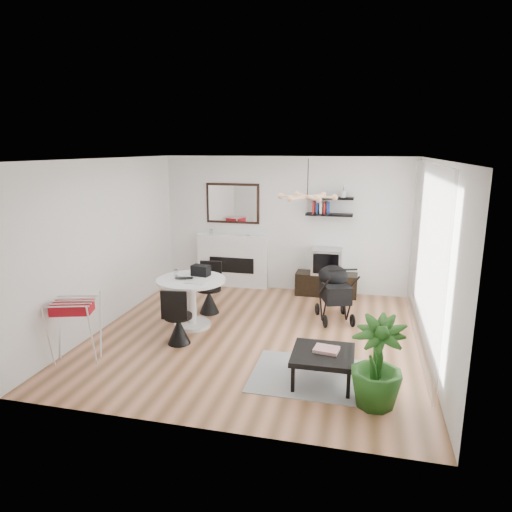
% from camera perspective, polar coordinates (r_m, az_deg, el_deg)
% --- Properties ---
extents(floor, '(5.00, 5.00, 0.00)m').
position_cam_1_polar(floor, '(7.23, 0.09, -9.89)').
color(floor, brown).
rests_on(floor, ground).
extents(ceiling, '(5.00, 5.00, 0.00)m').
position_cam_1_polar(ceiling, '(6.65, 0.10, 12.03)').
color(ceiling, white).
rests_on(ceiling, wall_back).
extents(wall_back, '(5.00, 0.00, 5.00)m').
position_cam_1_polar(wall_back, '(9.22, 3.72, 3.94)').
color(wall_back, white).
rests_on(wall_back, floor).
extents(wall_left, '(0.00, 5.00, 5.00)m').
position_cam_1_polar(wall_left, '(7.77, -18.14, 1.52)').
color(wall_left, white).
rests_on(wall_left, floor).
extents(wall_right, '(0.00, 5.00, 5.00)m').
position_cam_1_polar(wall_right, '(6.70, 21.36, -0.54)').
color(wall_right, white).
rests_on(wall_right, floor).
extents(sheer_curtain, '(0.04, 3.60, 2.60)m').
position_cam_1_polar(sheer_curtain, '(6.88, 20.33, -0.11)').
color(sheer_curtain, white).
rests_on(sheer_curtain, wall_right).
extents(fireplace, '(1.50, 0.17, 2.16)m').
position_cam_1_polar(fireplace, '(9.52, -2.96, 0.17)').
color(fireplace, white).
rests_on(fireplace, floor).
extents(shelf_lower, '(0.90, 0.25, 0.04)m').
position_cam_1_polar(shelf_lower, '(8.95, 9.13, 5.13)').
color(shelf_lower, black).
rests_on(shelf_lower, wall_back).
extents(shelf_upper, '(0.90, 0.25, 0.04)m').
position_cam_1_polar(shelf_upper, '(8.91, 9.21, 7.17)').
color(shelf_upper, black).
rests_on(shelf_upper, wall_back).
extents(pendant_lamp, '(0.90, 0.90, 0.10)m').
position_cam_1_polar(pendant_lamp, '(6.85, 6.44, 7.37)').
color(pendant_lamp, tan).
rests_on(pendant_lamp, ceiling).
extents(tv_console, '(1.20, 0.42, 0.45)m').
position_cam_1_polar(tv_console, '(9.16, 8.77, -3.50)').
color(tv_console, black).
rests_on(tv_console, floor).
extents(crt_tv, '(0.57, 0.50, 0.50)m').
position_cam_1_polar(crt_tv, '(9.03, 8.84, -0.63)').
color(crt_tv, '#BAB9BC').
rests_on(crt_tv, tv_console).
extents(dining_table, '(1.11, 1.11, 0.81)m').
position_cam_1_polar(dining_table, '(7.47, -8.07, -4.87)').
color(dining_table, white).
rests_on(dining_table, floor).
extents(laptop, '(0.32, 0.24, 0.02)m').
position_cam_1_polar(laptop, '(7.36, -9.05, -2.86)').
color(laptop, black).
rests_on(laptop, dining_table).
extents(black_bag, '(0.32, 0.22, 0.17)m').
position_cam_1_polar(black_bag, '(7.54, -6.92, -1.81)').
color(black_bag, black).
rests_on(black_bag, dining_table).
extents(newspaper, '(0.36, 0.30, 0.01)m').
position_cam_1_polar(newspaper, '(7.21, -7.37, -3.20)').
color(newspaper, white).
rests_on(newspaper, dining_table).
extents(drinking_glass, '(0.06, 0.06, 0.10)m').
position_cam_1_polar(drinking_glass, '(7.60, -9.98, -2.07)').
color(drinking_glass, white).
rests_on(drinking_glass, dining_table).
extents(chair_far, '(0.43, 0.45, 0.90)m').
position_cam_1_polar(chair_far, '(8.14, -5.86, -5.13)').
color(chair_far, black).
rests_on(chair_far, floor).
extents(chair_near, '(0.42, 0.44, 0.88)m').
position_cam_1_polar(chair_near, '(6.93, -9.69, -8.66)').
color(chair_near, black).
rests_on(chair_near, floor).
extents(drying_rack, '(0.73, 0.70, 0.89)m').
position_cam_1_polar(drying_rack, '(6.70, -21.64, -8.51)').
color(drying_rack, white).
rests_on(drying_rack, floor).
extents(stroller, '(0.74, 0.93, 1.02)m').
position_cam_1_polar(stroller, '(7.86, 9.76, -4.75)').
color(stroller, black).
rests_on(stroller, floor).
extents(rug, '(1.66, 1.20, 0.01)m').
position_cam_1_polar(rug, '(6.08, 7.58, -14.71)').
color(rug, '#949494').
rests_on(rug, floor).
extents(coffee_table, '(0.77, 0.77, 0.39)m').
position_cam_1_polar(coffee_table, '(5.82, 8.38, -12.23)').
color(coffee_table, black).
rests_on(coffee_table, rug).
extents(magazines, '(0.33, 0.27, 0.04)m').
position_cam_1_polar(magazines, '(5.83, 8.79, -11.49)').
color(magazines, '#B32C31').
rests_on(magazines, coffee_table).
extents(potted_plant, '(0.71, 0.71, 1.05)m').
position_cam_1_polar(potted_plant, '(5.38, 14.88, -12.76)').
color(potted_plant, '#1F5117').
rests_on(potted_plant, floor).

